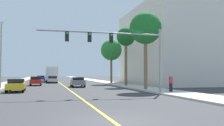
{
  "coord_description": "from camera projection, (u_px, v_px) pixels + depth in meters",
  "views": [
    {
      "loc": [
        -2.58,
        -9.94,
        1.92
      ],
      "look_at": [
        5.85,
        22.26,
        3.27
      ],
      "focal_mm": 40.29,
      "sensor_mm": 36.0,
      "label": 1
    }
  ],
  "objects": [
    {
      "name": "ground",
      "position": [
        59.0,
        83.0,
        50.78
      ],
      "size": [
        192.0,
        192.0,
        0.0
      ],
      "primitive_type": "plane",
      "color": "#38383A"
    },
    {
      "name": "sidewalk_left",
      "position": [
        12.0,
        83.0,
        48.49
      ],
      "size": [
        3.48,
        168.0,
        0.15
      ],
      "primitive_type": "cube",
      "color": "#9E9B93",
      "rests_on": "ground"
    },
    {
      "name": "sidewalk_right",
      "position": [
        103.0,
        82.0,
        53.08
      ],
      "size": [
        3.48,
        168.0,
        0.15
      ],
      "primitive_type": "cube",
      "color": "beige",
      "rests_on": "ground"
    },
    {
      "name": "lane_marking_center",
      "position": [
        59.0,
        83.0,
        50.78
      ],
      "size": [
        0.16,
        144.0,
        0.01
      ],
      "primitive_type": "cube",
      "color": "yellow",
      "rests_on": "ground"
    },
    {
      "name": "building_right_near",
      "position": [
        179.0,
        47.0,
        44.42
      ],
      "size": [
        16.3,
        20.44,
        13.12
      ],
      "primitive_type": "cube",
      "color": "silver",
      "rests_on": "ground"
    },
    {
      "name": "traffic_signal_mast",
      "position": [
        120.0,
        44.0,
        22.59
      ],
      "size": [
        11.25,
        0.36,
        5.93
      ],
      "color": "gray",
      "rests_on": "sidewalk_right"
    },
    {
      "name": "street_lamp",
      "position": [
        1.0,
        51.0,
        29.73
      ],
      "size": [
        0.56,
        0.28,
        7.88
      ],
      "color": "gray",
      "rests_on": "sidewalk_left"
    },
    {
      "name": "palm_near",
      "position": [
        145.0,
        29.0,
        28.34
      ],
      "size": [
        3.62,
        3.62,
        8.67
      ],
      "color": "brown",
      "rests_on": "sidewalk_right"
    },
    {
      "name": "palm_mid",
      "position": [
        126.0,
        38.0,
        36.53
      ],
      "size": [
        2.7,
        2.7,
        8.43
      ],
      "color": "brown",
      "rests_on": "sidewalk_right"
    },
    {
      "name": "palm_far",
      "position": [
        111.0,
        50.0,
        44.59
      ],
      "size": [
        3.73,
        3.73,
        7.75
      ],
      "color": "brown",
      "rests_on": "sidewalk_right"
    },
    {
      "name": "car_red",
      "position": [
        36.0,
        81.0,
        39.18
      ],
      "size": [
        1.85,
        4.35,
        1.4
      ],
      "rotation": [
        0.0,
        0.0,
        0.03
      ],
      "color": "red",
      "rests_on": "ground"
    },
    {
      "name": "car_yellow",
      "position": [
        16.0,
        85.0,
        25.85
      ],
      "size": [
        1.85,
        4.4,
        1.33
      ],
      "rotation": [
        0.0,
        0.0,
        3.17
      ],
      "color": "gold",
      "rests_on": "ground"
    },
    {
      "name": "car_blue",
      "position": [
        41.0,
        78.0,
        62.31
      ],
      "size": [
        2.01,
        4.56,
        1.33
      ],
      "rotation": [
        0.0,
        0.0,
        0.01
      ],
      "color": "#1E389E",
      "rests_on": "ground"
    },
    {
      "name": "car_gray",
      "position": [
        78.0,
        82.0,
        34.92
      ],
      "size": [
        1.87,
        4.3,
        1.36
      ],
      "rotation": [
        0.0,
        0.0,
        -0.03
      ],
      "color": "slate",
      "rests_on": "ground"
    },
    {
      "name": "car_silver",
      "position": [
        53.0,
        79.0,
        48.44
      ],
      "size": [
        2.04,
        4.26,
        1.35
      ],
      "rotation": [
        0.0,
        0.0,
        -0.04
      ],
      "color": "#BCBCC1",
      "rests_on": "ground"
    },
    {
      "name": "delivery_truck",
      "position": [
        51.0,
        74.0,
        54.84
      ],
      "size": [
        2.57,
        8.99,
        3.22
      ],
      "rotation": [
        0.0,
        0.0,
        0.02
      ],
      "color": "#194799",
      "rests_on": "ground"
    },
    {
      "name": "pedestrian",
      "position": [
        171.0,
        83.0,
        24.15
      ],
      "size": [
        0.38,
        0.38,
        1.64
      ],
      "rotation": [
        0.0,
        0.0,
        1.32
      ],
      "color": "black",
      "rests_on": "sidewalk_right"
    }
  ]
}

